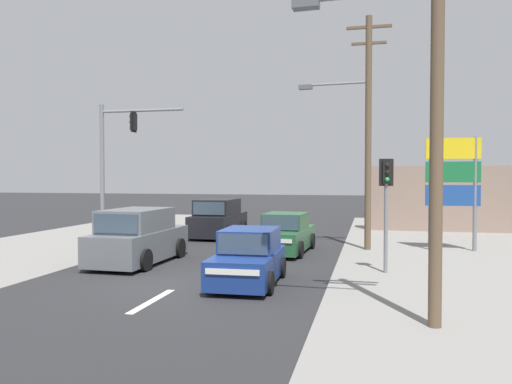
# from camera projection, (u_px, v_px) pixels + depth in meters

# --- Properties ---
(ground_plane) EXTENTS (140.00, 140.00, 0.00)m
(ground_plane) POSITION_uv_depth(u_px,v_px,m) (183.00, 284.00, 13.98)
(ground_plane) COLOR #28282B
(lane_dash_near) EXTENTS (0.20, 2.40, 0.01)m
(lane_dash_near) POSITION_uv_depth(u_px,v_px,m) (152.00, 301.00, 12.03)
(lane_dash_near) COLOR silver
(lane_dash_near) RESTS_ON ground
(lane_dash_mid) EXTENTS (0.20, 2.40, 0.01)m
(lane_dash_mid) POSITION_uv_depth(u_px,v_px,m) (215.00, 265.00, 16.90)
(lane_dash_mid) COLOR silver
(lane_dash_mid) RESTS_ON ground
(lane_dash_far) EXTENTS (0.20, 2.40, 0.01)m
(lane_dash_far) POSITION_uv_depth(u_px,v_px,m) (250.00, 245.00, 21.77)
(lane_dash_far) COLOR silver
(lane_dash_far) RESTS_ON ground
(kerb_right_verge) EXTENTS (10.00, 44.00, 0.02)m
(kerb_right_verge) POSITION_uv_depth(u_px,v_px,m) (512.00, 284.00, 13.90)
(kerb_right_verge) COLOR gray
(kerb_right_verge) RESTS_ON ground
(kerb_left_verge) EXTENTS (8.00, 40.00, 0.02)m
(kerb_left_verge) POSITION_uv_depth(u_px,v_px,m) (18.00, 252.00, 19.78)
(kerb_left_verge) COLOR gray
(kerb_left_verge) RESTS_ON ground
(utility_pole_foreground_right) EXTENTS (3.78, 0.41, 9.26)m
(utility_pole_foreground_right) POSITION_uv_depth(u_px,v_px,m) (430.00, 75.00, 9.77)
(utility_pole_foreground_right) COLOR brown
(utility_pole_foreground_right) RESTS_ON ground
(utility_pole_midground_right) EXTENTS (3.78, 0.48, 9.51)m
(utility_pole_midground_right) POSITION_uv_depth(u_px,v_px,m) (365.00, 125.00, 20.31)
(utility_pole_midground_right) COLOR brown
(utility_pole_midground_right) RESTS_ON ground
(traffic_signal_mast) EXTENTS (3.69, 0.44, 6.00)m
(traffic_signal_mast) POSITION_uv_depth(u_px,v_px,m) (114.00, 157.00, 20.63)
(traffic_signal_mast) COLOR slate
(traffic_signal_mast) RESTS_ON ground
(pedestal_signal_right_kerb) EXTENTS (0.44, 0.31, 3.56)m
(pedestal_signal_right_kerb) POSITION_uv_depth(u_px,v_px,m) (386.00, 196.00, 15.40)
(pedestal_signal_right_kerb) COLOR slate
(pedestal_signal_right_kerb) RESTS_ON ground
(shopping_plaza_sign) EXTENTS (2.10, 0.16, 4.60)m
(shopping_plaza_sign) POSITION_uv_depth(u_px,v_px,m) (453.00, 177.00, 20.14)
(shopping_plaza_sign) COLOR slate
(shopping_plaza_sign) RESTS_ON ground
(shopfront_wall_far) EXTENTS (12.00, 1.00, 3.60)m
(shopfront_wall_far) POSITION_uv_depth(u_px,v_px,m) (482.00, 199.00, 27.04)
(shopfront_wall_far) COLOR gray
(shopfront_wall_far) RESTS_ON ground
(hatchback_crossing_left) EXTENTS (1.87, 3.68, 1.53)m
(hatchback_crossing_left) POSITION_uv_depth(u_px,v_px,m) (249.00, 259.00, 13.99)
(hatchback_crossing_left) COLOR navy
(hatchback_crossing_left) RESTS_ON ground
(sedan_receding_far) EXTENTS (2.06, 4.32, 1.56)m
(sedan_receding_far) POSITION_uv_depth(u_px,v_px,m) (285.00, 235.00, 19.84)
(sedan_receding_far) COLOR #235633
(sedan_receding_far) RESTS_ON ground
(suv_oncoming_mid) EXTENTS (2.12, 4.57, 1.90)m
(suv_oncoming_mid) POSITION_uv_depth(u_px,v_px,m) (138.00, 238.00, 17.31)
(suv_oncoming_mid) COLOR slate
(suv_oncoming_mid) RESTS_ON ground
(suv_oncoming_near) EXTENTS (2.07, 4.54, 1.90)m
(suv_oncoming_near) POSITION_uv_depth(u_px,v_px,m) (218.00, 219.00, 25.00)
(suv_oncoming_near) COLOR black
(suv_oncoming_near) RESTS_ON ground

